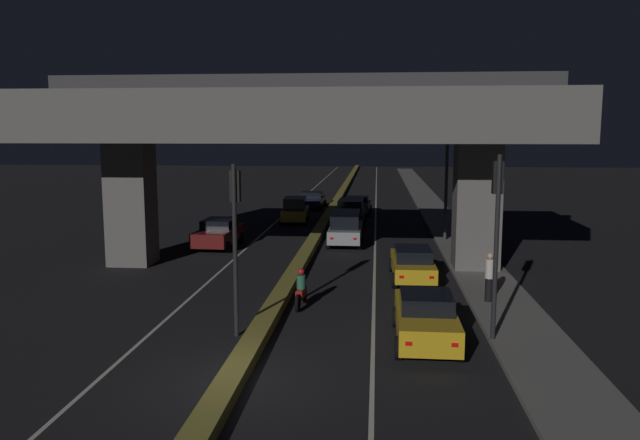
{
  "coord_description": "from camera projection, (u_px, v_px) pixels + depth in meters",
  "views": [
    {
      "loc": [
        3.55,
        -14.86,
        6.28
      ],
      "look_at": [
        0.05,
        23.38,
        0.85
      ],
      "focal_mm": 35.0,
      "sensor_mm": 36.0,
      "label": 1
    }
  ],
  "objects": [
    {
      "name": "car_dark_blue_third_oncoming",
      "position": [
        312.0,
        200.0,
        51.5
      ],
      "size": [
        2.2,
        4.12,
        1.38
      ],
      "rotation": [
        0.0,
        0.0,
        -1.62
      ],
      "color": "#141938",
      "rests_on": "ground_plane"
    },
    {
      "name": "car_dark_red_lead_oncoming",
      "position": [
        219.0,
        233.0,
        34.16
      ],
      "size": [
        2.11,
        4.52,
        1.54
      ],
      "rotation": [
        0.0,
        0.0,
        -1.6
      ],
      "color": "#591414",
      "rests_on": "ground_plane"
    },
    {
      "name": "pedestrian_on_sidewalk",
      "position": [
        489.0,
        277.0,
        22.64
      ],
      "size": [
        0.34,
        0.34,
        1.8
      ],
      "color": "black",
      "rests_on": "sidewalk_right"
    },
    {
      "name": "traffic_light_right_of_median",
      "position": [
        497.0,
        217.0,
        18.22
      ],
      "size": [
        0.3,
        0.49,
        5.64
      ],
      "color": "black",
      "rests_on": "ground_plane"
    },
    {
      "name": "ground_plane",
      "position": [
        234.0,
        381.0,
        15.86
      ],
      "size": [
        200.0,
        200.0,
        0.0
      ],
      "primitive_type": "plane",
      "color": "black"
    },
    {
      "name": "car_grey_fifth",
      "position": [
        358.0,
        205.0,
        47.75
      ],
      "size": [
        2.13,
        4.2,
        1.4
      ],
      "rotation": [
        0.0,
        0.0,
        1.53
      ],
      "color": "#515459",
      "rests_on": "ground_plane"
    },
    {
      "name": "car_dark_green_fourth",
      "position": [
        351.0,
        213.0,
        41.93
      ],
      "size": [
        2.03,
        4.75,
        1.78
      ],
      "rotation": [
        0.0,
        0.0,
        1.55
      ],
      "color": "black",
      "rests_on": "ground_plane"
    },
    {
      "name": "traffic_light_left_of_median",
      "position": [
        235.0,
        220.0,
        18.96
      ],
      "size": [
        0.3,
        0.49,
        5.33
      ],
      "color": "black",
      "rests_on": "ground_plane"
    },
    {
      "name": "car_silver_third",
      "position": [
        346.0,
        227.0,
        34.99
      ],
      "size": [
        1.91,
        4.55,
        1.83
      ],
      "rotation": [
        0.0,
        0.0,
        1.57
      ],
      "color": "gray",
      "rests_on": "ground_plane"
    },
    {
      "name": "lane_line_left_inner",
      "position": [
        290.0,
        210.0,
        50.68
      ],
      "size": [
        0.12,
        126.0,
        0.0
      ],
      "primitive_type": "cube",
      "color": "beige",
      "rests_on": "ground_plane"
    },
    {
      "name": "motorcycle_red_filtering_near",
      "position": [
        301.0,
        291.0,
        22.42
      ],
      "size": [
        0.34,
        1.85,
        1.43
      ],
      "rotation": [
        0.0,
        0.0,
        1.49
      ],
      "color": "black",
      "rests_on": "ground_plane"
    },
    {
      "name": "median_divider",
      "position": [
        332.0,
        208.0,
        50.34
      ],
      "size": [
        0.66,
        126.0,
        0.35
      ],
      "primitive_type": "cube",
      "color": "olive",
      "rests_on": "ground_plane"
    },
    {
      "name": "car_taxi_yellow_second",
      "position": [
        412.0,
        263.0,
        26.54
      ],
      "size": [
        1.9,
        4.61,
        1.43
      ],
      "rotation": [
        0.0,
        0.0,
        1.59
      ],
      "color": "gold",
      "rests_on": "ground_plane"
    },
    {
      "name": "lane_line_right_inner",
      "position": [
        376.0,
        211.0,
        50.05
      ],
      "size": [
        0.12,
        126.0,
        0.0
      ],
      "primitive_type": "cube",
      "color": "beige",
      "rests_on": "ground_plane"
    },
    {
      "name": "car_taxi_yellow_second_oncoming",
      "position": [
        295.0,
        210.0,
        43.39
      ],
      "size": [
        1.99,
        4.1,
        1.77
      ],
      "rotation": [
        0.0,
        0.0,
        -1.52
      ],
      "color": "gold",
      "rests_on": "ground_plane"
    },
    {
      "name": "car_taxi_yellow_lead",
      "position": [
        426.0,
        318.0,
        18.6
      ],
      "size": [
        1.89,
        4.5,
        1.55
      ],
      "rotation": [
        0.0,
        0.0,
        1.57
      ],
      "color": "gold",
      "rests_on": "ground_plane"
    },
    {
      "name": "elevated_overpass",
      "position": [
        299.0,
        125.0,
        28.27
      ],
      "size": [
        23.36,
        9.08,
        8.87
      ],
      "color": "#5B5956",
      "rests_on": "ground_plane"
    },
    {
      "name": "sidewalk_right",
      "position": [
        444.0,
        223.0,
        42.72
      ],
      "size": [
        2.43,
        126.0,
        0.15
      ],
      "primitive_type": "cube",
      "color": "slate",
      "rests_on": "ground_plane"
    },
    {
      "name": "street_lamp",
      "position": [
        440.0,
        168.0,
        35.24
      ],
      "size": [
        2.42,
        0.32,
        7.1
      ],
      "color": "#2D2D30",
      "rests_on": "ground_plane"
    }
  ]
}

